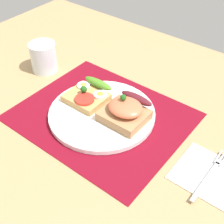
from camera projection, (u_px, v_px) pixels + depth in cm
name	position (u px, v px, depth cm)	size (l,w,h in cm)	color
ground_plane	(102.00, 121.00, 75.82)	(120.00, 90.00, 3.20)	tan
placemat	(102.00, 116.00, 74.68)	(38.21, 31.78, 0.30)	maroon
plate	(102.00, 114.00, 74.20)	(24.79, 24.79, 1.17)	white
sandwich_egg_tomato	(89.00, 95.00, 76.56)	(9.35, 9.65, 3.86)	tan
sandwich_salmon	(126.00, 111.00, 70.67)	(9.73, 10.09, 6.15)	#AE8053
napkin	(211.00, 176.00, 61.29)	(13.74, 11.61, 0.60)	white
fork	(211.00, 173.00, 61.16)	(1.62, 14.88, 0.32)	#B7B7BC
drinking_glass	(44.00, 57.00, 87.26)	(7.17, 7.17, 8.04)	silver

